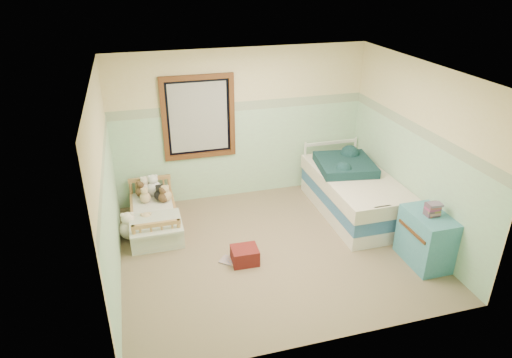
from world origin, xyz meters
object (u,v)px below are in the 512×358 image
object	(u,v)px
plush_floor_cream	(129,230)
red_pillow	(245,255)
floor_book	(230,261)
dresser	(426,238)
twin_bed_frame	(353,207)
plush_floor_tan	(147,227)
toddler_bed_frame	(155,222)

from	to	relation	value
plush_floor_cream	red_pillow	xyz separation A→B (m)	(1.48, -1.03, -0.03)
red_pillow	floor_book	bearing A→B (deg)	161.37
dresser	red_pillow	xyz separation A→B (m)	(-2.32, 0.63, -0.26)
twin_bed_frame	red_pillow	distance (m)	2.18
plush_floor_tan	red_pillow	xyz separation A→B (m)	(1.22, -1.07, -0.01)
plush_floor_cream	plush_floor_tan	world-z (taller)	plush_floor_cream
red_pillow	toddler_bed_frame	bearing A→B (deg)	131.47
toddler_bed_frame	twin_bed_frame	distance (m)	3.14
toddler_bed_frame	red_pillow	bearing A→B (deg)	-48.53
toddler_bed_frame	plush_floor_cream	size ratio (longest dim) A/B	4.67
plush_floor_tan	floor_book	xyz separation A→B (m)	(1.03, -1.01, -0.11)
twin_bed_frame	plush_floor_tan	bearing A→B (deg)	175.75
toddler_bed_frame	twin_bed_frame	size ratio (longest dim) A/B	0.67
plush_floor_tan	floor_book	world-z (taller)	plush_floor_tan
plush_floor_tan	twin_bed_frame	world-z (taller)	plush_floor_tan
plush_floor_cream	red_pillow	distance (m)	1.81
floor_book	dresser	bearing A→B (deg)	24.30
toddler_bed_frame	dresser	bearing A→B (deg)	-28.68
plush_floor_tan	twin_bed_frame	bearing A→B (deg)	-4.25
toddler_bed_frame	plush_floor_tan	bearing A→B (deg)	-124.75
twin_bed_frame	floor_book	bearing A→B (deg)	-160.80
plush_floor_cream	dresser	bearing A→B (deg)	-23.54
twin_bed_frame	floor_book	xyz separation A→B (m)	(-2.20, -0.77, -0.10)
dresser	plush_floor_tan	bearing A→B (deg)	154.39
toddler_bed_frame	twin_bed_frame	bearing A→B (deg)	-7.58
toddler_bed_frame	dresser	xyz separation A→B (m)	(3.42, -1.87, 0.28)
twin_bed_frame	toddler_bed_frame	bearing A→B (deg)	172.42
red_pillow	dresser	bearing A→B (deg)	-15.10
red_pillow	floor_book	xyz separation A→B (m)	(-0.19, 0.06, -0.10)
plush_floor_tan	toddler_bed_frame	bearing A→B (deg)	55.25
twin_bed_frame	red_pillow	size ratio (longest dim) A/B	5.70
red_pillow	floor_book	size ratio (longest dim) A/B	1.39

